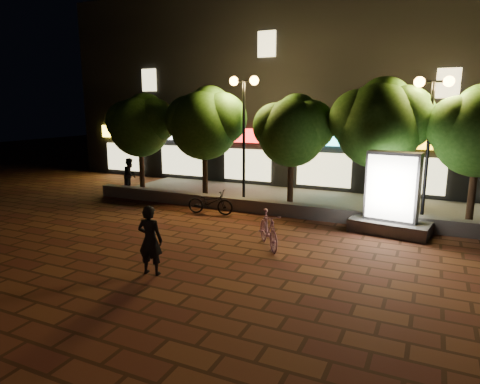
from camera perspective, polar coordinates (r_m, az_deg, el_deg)
The scene contains 15 objects.
ground at distance 12.64m, azimuth -3.08°, elevation -7.10°, with size 80.00×80.00×0.00m, color brown.
retaining_wall at distance 16.07m, azimuth 3.62°, elevation -2.08°, with size 16.00×0.45×0.50m, color slate.
sidewalk at distance 18.41m, azimuth 6.45°, elevation -1.03°, with size 16.00×5.00×0.08m, color slate.
building_block at distance 24.23m, azimuth 11.77°, elevation 13.65°, with size 28.00×8.12×11.30m.
tree_far_left at distance 20.39m, azimuth -13.41°, elevation 9.19°, with size 3.36×2.80×4.63m.
tree_left at distance 18.43m, azimuth -4.71°, elevation 9.71°, with size 3.60×3.00×4.89m.
tree_mid at distance 16.83m, azimuth 7.36°, elevation 8.69°, with size 3.24×2.70×4.50m.
tree_right at distance 16.12m, azimuth 18.80°, elevation 9.29°, with size 3.72×3.10×5.07m.
street_lamp_left at distance 17.30m, azimuth 0.54°, elevation 11.55°, with size 1.26×0.36×5.18m.
street_lamp_right at distance 15.75m, azimuth 24.80°, elevation 10.00°, with size 1.26×0.36×4.98m.
ad_kiosk at distance 14.29m, azimuth 20.09°, elevation -1.13°, with size 2.61×1.57×2.67m.
scooter_pink at distance 12.18m, azimuth 3.92°, elevation -5.17°, with size 0.51×1.81×1.09m, color #C07AA2.
rider at distance 10.40m, azimuth -12.24°, elevation -6.47°, with size 0.64×0.42×1.75m, color black.
scooter_parked at distance 15.93m, azimuth -4.10°, elevation -1.38°, with size 0.63×1.81×0.95m, color black.
pedestrian at distance 20.35m, azimuth -14.84°, elevation 2.29°, with size 0.78×0.61×1.60m, color black.
Camera 1 is at (5.65, -10.55, 4.07)m, focal length 31.06 mm.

